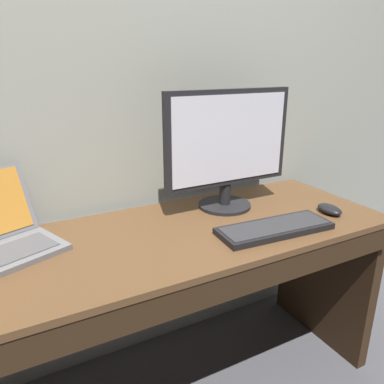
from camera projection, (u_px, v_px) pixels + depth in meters
The scene contains 4 objects.
desk at pixel (158, 296), 1.35m from camera, with size 1.78×0.59×0.72m.
external_monitor at pixel (228, 147), 1.46m from camera, with size 0.54×0.22×0.47m.
wired_keyboard at pixel (275, 228), 1.33m from camera, with size 0.43×0.17×0.02m.
computer_mouse at pixel (330, 209), 1.48m from camera, with size 0.07×0.11×0.03m, color black.
Camera 1 is at (-0.43, -1.09, 1.29)m, focal length 35.04 mm.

